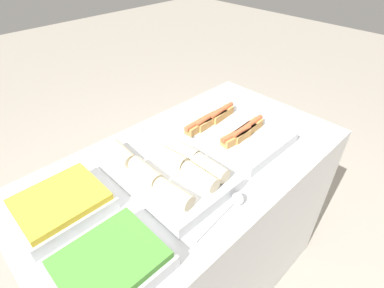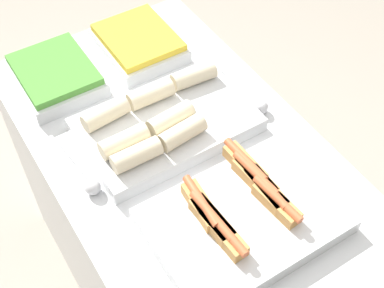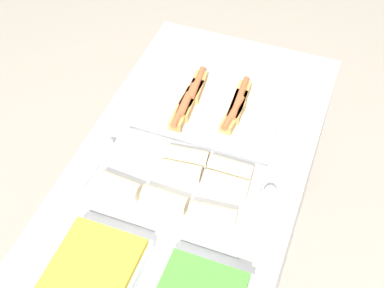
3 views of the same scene
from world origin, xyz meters
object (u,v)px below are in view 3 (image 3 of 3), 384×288
at_px(tray_hotdogs, 215,104).
at_px(tray_wraps, 180,186).
at_px(tray_side_back, 92,274).
at_px(serving_spoon_near, 269,198).
at_px(serving_spoon_far, 105,149).

relative_size(tray_hotdogs, tray_wraps, 0.95).
bearing_deg(tray_side_back, tray_hotdogs, -7.76).
bearing_deg(serving_spoon_near, serving_spoon_far, 89.88).
distance_m(tray_hotdogs, tray_wraps, 0.39).
bearing_deg(tray_hotdogs, serving_spoon_near, -138.03).
height_order(tray_hotdogs, serving_spoon_far, tray_hotdogs).
xyz_separation_m(tray_hotdogs, tray_side_back, (-0.76, 0.10, 0.00)).
height_order(tray_side_back, serving_spoon_far, tray_side_back).
distance_m(tray_wraps, serving_spoon_far, 0.31).
distance_m(tray_wraps, serving_spoon_near, 0.28).
bearing_deg(tray_side_back, serving_spoon_far, 22.44).
bearing_deg(tray_hotdogs, tray_side_back, 172.24).
xyz_separation_m(tray_side_back, serving_spoon_far, (0.44, 0.18, -0.02)).
bearing_deg(serving_spoon_far, tray_side_back, -157.56).
bearing_deg(serving_spoon_near, tray_side_back, 138.02).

